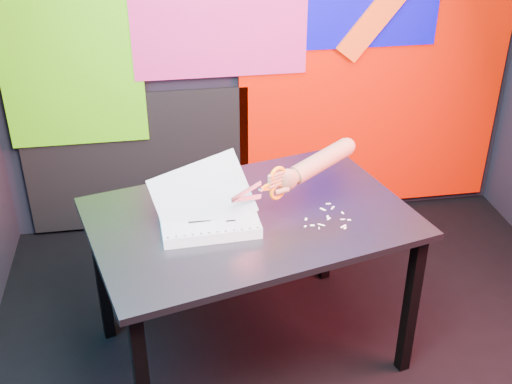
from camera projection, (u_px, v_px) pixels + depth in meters
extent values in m
cube|color=#C81000|center=(374.00, 83.00, 3.75)|extent=(1.60, 0.02, 1.60)
cube|color=#BF266E|center=(219.00, 3.00, 3.36)|extent=(0.95, 0.02, 0.80)
cube|color=#49C30B|center=(70.00, 57.00, 3.38)|extent=(0.75, 0.02, 1.00)
cube|color=black|center=(138.00, 162.00, 3.75)|extent=(1.30, 0.02, 0.85)
cube|color=black|center=(101.00, 275.00, 2.95)|extent=(0.06, 0.06, 0.72)
cube|color=black|center=(411.00, 305.00, 2.76)|extent=(0.06, 0.06, 0.72)
cube|color=black|center=(327.00, 221.00, 3.36)|extent=(0.06, 0.06, 0.72)
cube|color=#383838|center=(250.00, 218.00, 2.67)|extent=(1.47, 1.16, 0.03)
cube|color=white|center=(209.00, 220.00, 2.58)|extent=(0.40, 0.30, 0.05)
cube|color=silver|center=(209.00, 215.00, 2.57)|extent=(0.40, 0.30, 0.00)
cube|color=silver|center=(209.00, 214.00, 2.57)|extent=(0.40, 0.28, 0.12)
cube|color=silver|center=(205.00, 207.00, 2.57)|extent=(0.42, 0.27, 0.20)
cube|color=silver|center=(202.00, 196.00, 2.56)|extent=(0.44, 0.24, 0.29)
cylinder|color=black|center=(168.00, 238.00, 2.43)|extent=(0.01, 0.01, 0.00)
cylinder|color=black|center=(176.00, 237.00, 2.44)|extent=(0.01, 0.01, 0.00)
cylinder|color=black|center=(185.00, 236.00, 2.44)|extent=(0.01, 0.01, 0.00)
cylinder|color=black|center=(193.00, 235.00, 2.45)|extent=(0.01, 0.01, 0.00)
cylinder|color=black|center=(201.00, 234.00, 2.45)|extent=(0.01, 0.01, 0.00)
cylinder|color=black|center=(209.00, 233.00, 2.46)|extent=(0.01, 0.01, 0.00)
cylinder|color=black|center=(217.00, 232.00, 2.46)|extent=(0.01, 0.01, 0.00)
cylinder|color=black|center=(226.00, 231.00, 2.47)|extent=(0.01, 0.01, 0.00)
cylinder|color=black|center=(234.00, 230.00, 2.48)|extent=(0.01, 0.01, 0.00)
cylinder|color=black|center=(242.00, 229.00, 2.48)|extent=(0.01, 0.01, 0.00)
cylinder|color=black|center=(250.00, 228.00, 2.49)|extent=(0.01, 0.01, 0.00)
cylinder|color=black|center=(258.00, 227.00, 2.49)|extent=(0.01, 0.01, 0.00)
cylinder|color=black|center=(162.00, 204.00, 2.65)|extent=(0.01, 0.01, 0.00)
cylinder|color=black|center=(170.00, 203.00, 2.66)|extent=(0.01, 0.01, 0.00)
cylinder|color=black|center=(178.00, 202.00, 2.66)|extent=(0.01, 0.01, 0.00)
cylinder|color=black|center=(185.00, 201.00, 2.67)|extent=(0.01, 0.01, 0.00)
cylinder|color=black|center=(193.00, 200.00, 2.67)|extent=(0.01, 0.01, 0.00)
cylinder|color=black|center=(200.00, 200.00, 2.68)|extent=(0.01, 0.01, 0.00)
cylinder|color=black|center=(208.00, 199.00, 2.68)|extent=(0.01, 0.01, 0.00)
cylinder|color=black|center=(215.00, 198.00, 2.69)|extent=(0.01, 0.01, 0.00)
cylinder|color=black|center=(223.00, 197.00, 2.70)|extent=(0.01, 0.01, 0.00)
cylinder|color=black|center=(230.00, 196.00, 2.70)|extent=(0.01, 0.01, 0.00)
cylinder|color=black|center=(238.00, 196.00, 2.71)|extent=(0.01, 0.01, 0.00)
cylinder|color=black|center=(245.00, 195.00, 2.71)|extent=(0.01, 0.01, 0.00)
cube|color=black|center=(184.00, 211.00, 2.60)|extent=(0.07, 0.01, 0.00)
cube|color=black|center=(212.00, 211.00, 2.60)|extent=(0.05, 0.01, 0.00)
cube|color=black|center=(200.00, 221.00, 2.53)|extent=(0.09, 0.02, 0.00)
cube|color=black|center=(231.00, 221.00, 2.53)|extent=(0.04, 0.01, 0.00)
cube|color=silver|center=(246.00, 191.00, 2.51)|extent=(0.13, 0.07, 0.05)
cube|color=silver|center=(246.00, 198.00, 2.52)|extent=(0.13, 0.07, 0.05)
cylinder|color=silver|center=(261.00, 189.00, 2.55)|extent=(0.02, 0.02, 0.02)
cube|color=orange|center=(266.00, 189.00, 2.57)|extent=(0.05, 0.04, 0.02)
cube|color=orange|center=(266.00, 186.00, 2.56)|extent=(0.05, 0.04, 0.02)
torus|color=orange|center=(278.00, 175.00, 2.58)|extent=(0.08, 0.05, 0.08)
torus|color=orange|center=(277.00, 191.00, 2.62)|extent=(0.08, 0.05, 0.08)
ellipsoid|color=brown|center=(287.00, 180.00, 2.62)|extent=(0.09, 0.06, 0.10)
cylinder|color=brown|center=(278.00, 184.00, 2.60)|extent=(0.07, 0.05, 0.02)
cylinder|color=brown|center=(278.00, 180.00, 2.59)|extent=(0.07, 0.05, 0.02)
cylinder|color=brown|center=(278.00, 177.00, 2.58)|extent=(0.06, 0.05, 0.02)
cylinder|color=brown|center=(278.00, 174.00, 2.58)|extent=(0.06, 0.04, 0.02)
cylinder|color=brown|center=(282.00, 191.00, 2.61)|extent=(0.06, 0.04, 0.03)
cylinder|color=brown|center=(296.00, 176.00, 2.65)|extent=(0.08, 0.08, 0.07)
cylinder|color=brown|center=(322.00, 161.00, 2.71)|extent=(0.30, 0.21, 0.13)
sphere|color=brown|center=(347.00, 146.00, 2.77)|extent=(0.07, 0.07, 0.07)
cube|color=silver|center=(306.00, 219.00, 2.63)|extent=(0.01, 0.02, 0.00)
cube|color=silver|center=(328.00, 217.00, 2.65)|extent=(0.01, 0.02, 0.00)
cube|color=silver|center=(319.00, 228.00, 2.57)|extent=(0.01, 0.02, 0.00)
cube|color=silver|center=(345.00, 228.00, 2.57)|extent=(0.02, 0.02, 0.00)
cube|color=silver|center=(349.00, 220.00, 2.63)|extent=(0.01, 0.01, 0.00)
cube|color=silver|center=(328.00, 204.00, 2.74)|extent=(0.02, 0.01, 0.00)
cube|color=silver|center=(333.00, 208.00, 2.71)|extent=(0.02, 0.03, 0.00)
cube|color=silver|center=(329.00, 219.00, 2.64)|extent=(0.02, 0.02, 0.00)
cube|color=silver|center=(312.00, 225.00, 2.59)|extent=(0.02, 0.01, 0.00)
cube|color=silver|center=(321.00, 225.00, 2.60)|extent=(0.03, 0.02, 0.00)
cube|color=silver|center=(305.00, 226.00, 2.59)|extent=(0.01, 0.01, 0.00)
cube|color=silver|center=(343.00, 226.00, 2.59)|extent=(0.03, 0.02, 0.00)
cube|color=silver|center=(323.00, 209.00, 2.70)|extent=(0.02, 0.03, 0.00)
cube|color=silver|center=(342.00, 213.00, 2.68)|extent=(0.01, 0.02, 0.00)
cube|color=silver|center=(343.00, 219.00, 2.63)|extent=(0.02, 0.01, 0.00)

